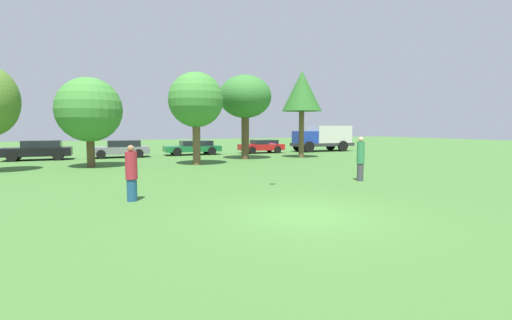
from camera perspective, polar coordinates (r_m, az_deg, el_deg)
The scene contains 13 objects.
ground_plane at distance 9.96m, azimuth 7.68°, elevation -8.26°, with size 120.00×120.00×0.00m, color #3D6B2D.
person_thrower at distance 12.09m, azimuth -18.49°, elevation -1.93°, with size 0.36×0.36×1.74m.
person_catcher at distance 16.38m, azimuth 15.68°, elevation 0.22°, with size 0.32×0.32×1.87m.
frisbee at distance 14.20m, azimuth 2.51°, elevation 2.48°, with size 0.27×0.27×0.09m.
tree_1 at distance 23.19m, azimuth -24.15°, elevation 6.99°, with size 3.63×3.63×5.07m.
tree_2 at distance 22.86m, azimuth -9.16°, elevation 8.97°, with size 3.29×3.29×5.55m.
tree_3 at distance 26.56m, azimuth -1.67°, elevation 9.53°, with size 3.69×3.69×5.91m.
tree_4 at distance 28.07m, azimuth 7.02°, elevation 10.29°, with size 2.93×2.93×6.38m.
parked_car_black at distance 29.80m, azimuth -30.30°, elevation 1.36°, with size 4.40×2.07×1.35m.
parked_car_grey at distance 29.74m, azimuth -19.95°, elevation 1.67°, with size 4.27×2.14×1.28m.
parked_car_green at distance 31.09m, azimuth -9.55°, elevation 1.95°, with size 4.61×2.22×1.16m.
parked_car_red at distance 32.73m, azimuth 0.91°, elevation 2.17°, with size 3.91×2.03×1.15m.
delivery_truck_blue at distance 35.67m, azimuth 10.26°, elevation 3.46°, with size 5.92×2.49×2.39m.
Camera 1 is at (-5.31, -8.10, 2.29)m, focal length 26.18 mm.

